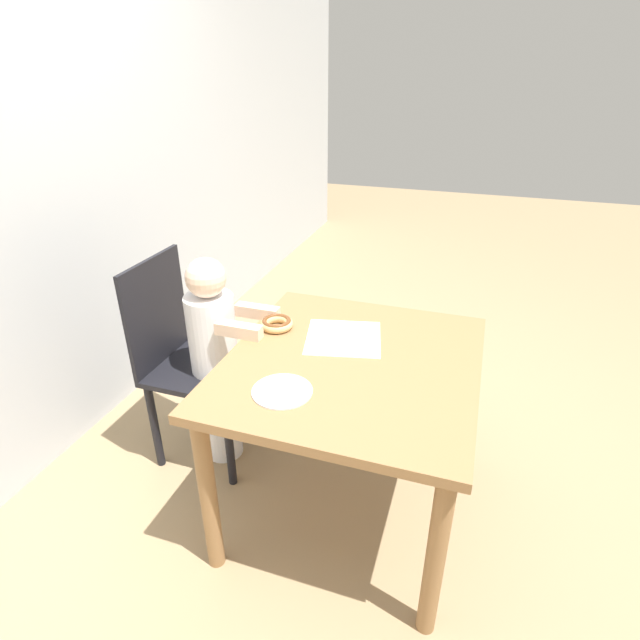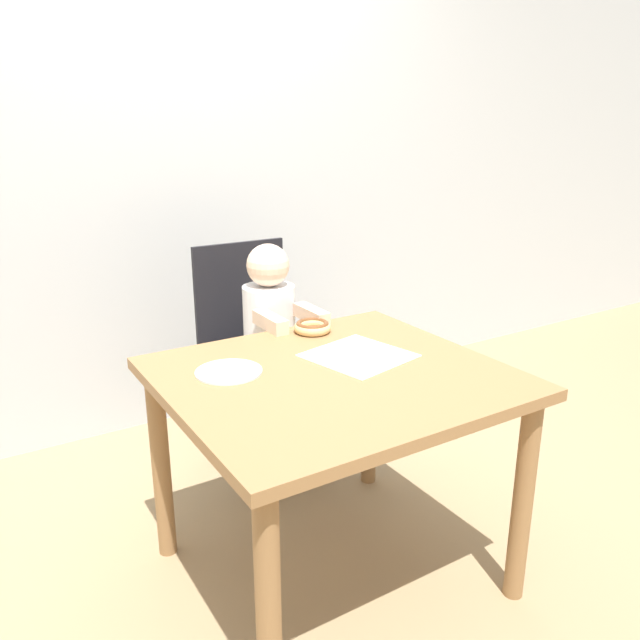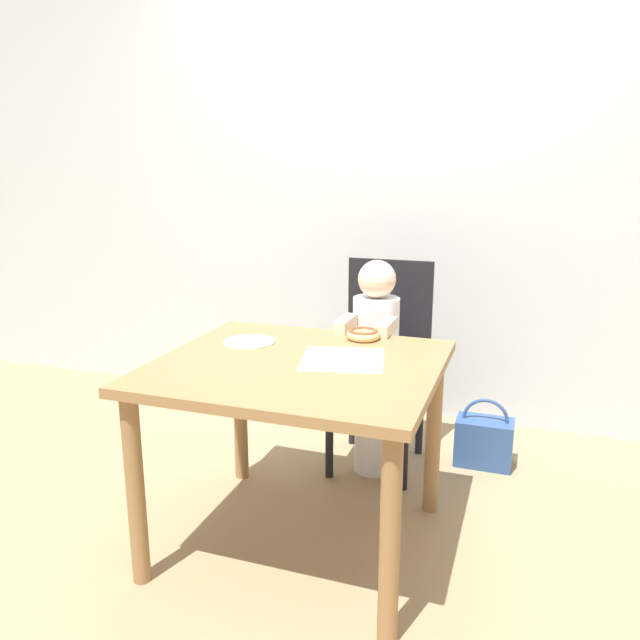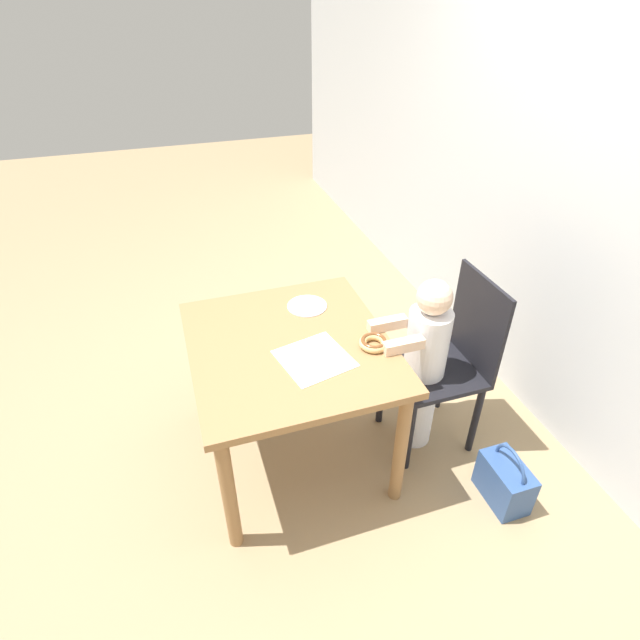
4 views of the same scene
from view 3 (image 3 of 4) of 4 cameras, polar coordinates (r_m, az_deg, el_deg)
ground_plane at (r=2.46m, az=-1.89°, el=-19.54°), size 12.00×12.00×0.00m
wall_back at (r=3.38m, az=6.56°, el=12.07°), size 8.00×0.05×2.50m
dining_table at (r=2.19m, az=-2.02°, el=-6.39°), size 0.96×0.88×0.70m
chair at (r=2.88m, az=5.65°, el=-3.79°), size 0.40×0.43×0.93m
child_figure at (r=2.76m, az=5.03°, el=-4.15°), size 0.22×0.37×0.97m
donut at (r=2.43m, az=3.97°, el=-1.30°), size 0.13×0.13×0.04m
napkin at (r=2.18m, az=2.11°, el=-3.61°), size 0.34×0.34×0.00m
handbag at (r=3.04m, az=14.77°, el=-10.61°), size 0.26×0.15×0.32m
plate at (r=2.40m, az=-6.49°, el=-1.98°), size 0.20×0.20×0.01m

